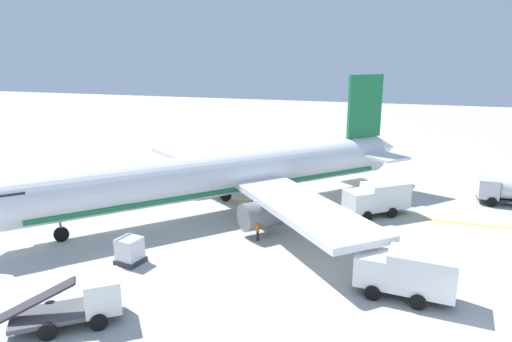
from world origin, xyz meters
TOP-DOWN VIEW (x-y plane):
  - airliner_foreground at (14.84, 19.11)m, footprint 33.62×30.58m
  - service_truck_fuel at (-4.14, 19.46)m, footprint 5.13×5.58m
  - service_truck_baggage at (18.04, 6.24)m, footprint 5.42×5.82m
  - service_truck_catering at (3.96, 3.53)m, footprint 2.75×5.73m
  - service_truck_pushback at (24.95, -5.18)m, footprint 2.51×5.54m
  - cargo_container_near at (2.61, 21.38)m, footprint 1.86×1.86m
  - crew_marshaller at (9.07, 14.37)m, footprint 0.63×0.25m
  - crew_loader_left at (8.87, 8.12)m, footprint 0.62×0.30m
  - apron_guide_line at (18.15, 14.48)m, footprint 0.30×60.00m

SIDE VIEW (x-z plane):
  - apron_guide_line at x=18.15m, z-range 0.00..0.01m
  - cargo_container_near at x=2.61m, z-range -0.05..1.86m
  - crew_marshaller at x=9.07m, z-range 0.14..1.78m
  - crew_loader_left at x=8.87m, z-range 0.17..1.95m
  - service_truck_fuel at x=-4.14m, z-range -0.05..2.44m
  - service_truck_pushback at x=24.95m, z-range 0.19..2.59m
  - service_truck_catering at x=3.96m, z-range 0.14..3.01m
  - service_truck_baggage at x=18.04m, z-range 0.14..3.03m
  - airliner_foreground at x=14.84m, z-range -2.56..9.34m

